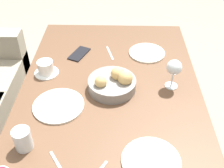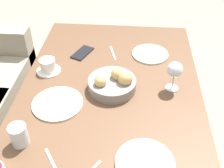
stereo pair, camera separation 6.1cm
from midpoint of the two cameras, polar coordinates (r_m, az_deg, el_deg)
dining_table at (r=1.43m, az=-1.61°, el=-5.11°), size 1.46×0.91×0.73m
bread_basket at (r=1.39m, az=-1.03°, el=0.22°), size 0.24×0.24×0.11m
plate_near_left at (r=1.12m, az=6.35°, el=-15.29°), size 0.23×0.23×0.01m
plate_near_right at (r=1.67m, az=6.06°, el=6.29°), size 0.21×0.21×0.01m
plate_far_center at (r=1.34m, az=-12.09°, el=-4.32°), size 0.24×0.24×0.01m
water_tumbler at (r=1.18m, az=-19.13°, el=-10.57°), size 0.07×0.07×0.09m
wine_glass at (r=1.38m, az=11.28°, el=3.12°), size 0.08×0.08×0.16m
coffee_cup at (r=1.54m, az=-14.41°, el=3.12°), size 0.13×0.13×0.07m
spoon_coffee at (r=1.67m, az=-1.49°, el=6.30°), size 0.14×0.05×0.00m
cell_phone at (r=1.67m, az=-7.71°, el=6.09°), size 0.17×0.13×0.01m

